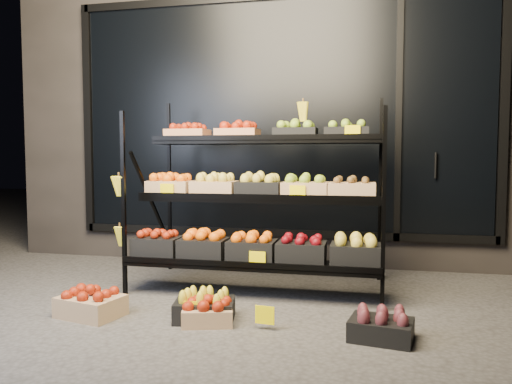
% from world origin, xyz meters
% --- Properties ---
extents(ground, '(24.00, 24.00, 0.00)m').
position_xyz_m(ground, '(0.00, 0.00, 0.00)').
color(ground, '#514F4C').
rests_on(ground, ground).
extents(building, '(6.00, 2.08, 3.50)m').
position_xyz_m(building, '(0.00, 2.59, 1.75)').
color(building, '#2D2826').
rests_on(building, ground).
extents(display_rack, '(2.18, 1.02, 1.73)m').
position_xyz_m(display_rack, '(-0.01, 0.60, 0.79)').
color(display_rack, black).
rests_on(display_rack, ground).
extents(tag_floor_a, '(0.13, 0.01, 0.12)m').
position_xyz_m(tag_floor_a, '(-0.25, -0.40, 0.06)').
color(tag_floor_a, '#F2D800').
rests_on(tag_floor_a, ground).
extents(tag_floor_b, '(0.13, 0.01, 0.12)m').
position_xyz_m(tag_floor_b, '(0.26, -0.40, 0.06)').
color(tag_floor_b, '#F2D800').
rests_on(tag_floor_b, ground).
extents(floor_crate_left, '(0.48, 0.40, 0.21)m').
position_xyz_m(floor_crate_left, '(-1.00, -0.39, 0.10)').
color(floor_crate_left, tan).
rests_on(floor_crate_left, ground).
extents(floor_crate_midleft, '(0.45, 0.37, 0.20)m').
position_xyz_m(floor_crate_midleft, '(-0.19, -0.29, 0.10)').
color(floor_crate_midleft, black).
rests_on(floor_crate_midleft, ground).
extents(floor_crate_midright, '(0.39, 0.33, 0.18)m').
position_xyz_m(floor_crate_midright, '(-0.14, -0.36, 0.08)').
color(floor_crate_midright, tan).
rests_on(floor_crate_midright, ground).
extents(floor_crate_right, '(0.42, 0.34, 0.19)m').
position_xyz_m(floor_crate_right, '(1.00, -0.42, 0.09)').
color(floor_crate_right, black).
rests_on(floor_crate_right, ground).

